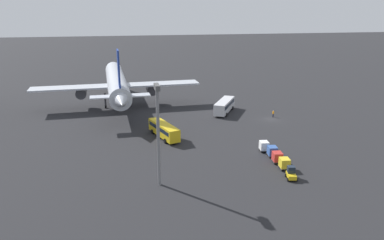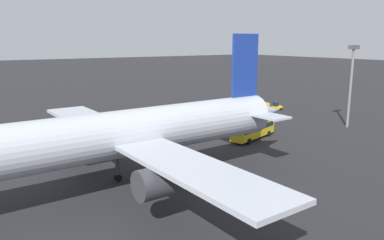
% 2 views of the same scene
% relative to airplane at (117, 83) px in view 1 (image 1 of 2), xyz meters
% --- Properties ---
extents(ground_plane, '(600.00, 600.00, 0.00)m').
position_rel_airplane_xyz_m(ground_plane, '(-21.44, -37.87, -6.79)').
color(ground_plane, '#232326').
extents(airplane, '(53.85, 46.34, 18.05)m').
position_rel_airplane_xyz_m(airplane, '(0.00, 0.00, 0.00)').
color(airplane, '#B2B7C1').
rests_on(airplane, ground).
extents(shuttle_bus_near, '(11.57, 8.42, 3.31)m').
position_rel_airplane_xyz_m(shuttle_bus_near, '(-12.80, -28.03, -4.81)').
color(shuttle_bus_near, silver).
rests_on(shuttle_bus_near, ground).
extents(shuttle_bus_far, '(11.40, 5.67, 3.09)m').
position_rel_airplane_xyz_m(shuttle_bus_far, '(-29.63, -9.47, -4.93)').
color(shuttle_bus_far, gold).
rests_on(shuttle_bus_far, ground).
extents(baggage_tug, '(2.63, 2.09, 2.10)m').
position_rel_airplane_xyz_m(baggage_tug, '(-54.23, -27.40, -5.85)').
color(baggage_tug, gold).
rests_on(baggage_tug, ground).
extents(worker_person, '(0.38, 0.38, 1.74)m').
position_rel_airplane_xyz_m(worker_person, '(-19.61, -39.16, -5.92)').
color(worker_person, '#1E1E2D').
rests_on(worker_person, ground).
extents(cargo_cart_yellow, '(2.17, 1.90, 2.06)m').
position_rel_airplane_xyz_m(cargo_cart_yellow, '(-50.58, -27.89, -5.60)').
color(cargo_cart_yellow, '#38383D').
rests_on(cargo_cart_yellow, ground).
extents(cargo_cart_red, '(2.17, 1.90, 2.06)m').
position_rel_airplane_xyz_m(cargo_cart_red, '(-47.65, -27.84, -5.60)').
color(cargo_cart_red, '#38383D').
rests_on(cargo_cart_red, ground).
extents(cargo_cart_blue, '(2.17, 1.90, 2.06)m').
position_rel_airplane_xyz_m(cargo_cart_blue, '(-44.73, -28.13, -5.60)').
color(cargo_cart_blue, '#38383D').
rests_on(cargo_cart_blue, ground).
extents(cargo_cart_white, '(2.17, 1.90, 2.06)m').
position_rel_airplane_xyz_m(cargo_cart_white, '(-41.80, -27.64, -5.60)').
color(cargo_cart_white, '#38383D').
rests_on(cargo_cart_white, ground).
extents(light_pole, '(2.80, 0.70, 16.32)m').
position_rel_airplane_xyz_m(light_pole, '(-51.96, -5.81, 3.32)').
color(light_pole, slate).
rests_on(light_pole, ground).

